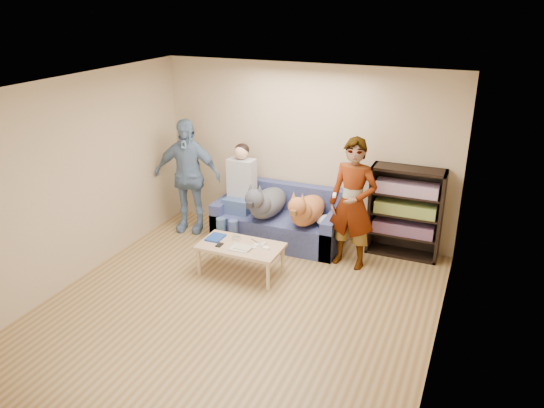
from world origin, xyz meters
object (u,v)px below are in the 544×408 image
at_px(notebook_blue, 216,238).
at_px(person_seated, 239,189).
at_px(sofa, 280,222).
at_px(camera_silver, 236,238).
at_px(person_standing_right, 353,204).
at_px(coffee_table, 241,248).
at_px(bookshelf, 405,210).
at_px(person_standing_left, 187,176).
at_px(dog_gray, 266,203).
at_px(dog_tan, 306,210).

relative_size(notebook_blue, person_seated, 0.18).
bearing_deg(sofa, camera_silver, -100.85).
relative_size(person_standing_right, coffee_table, 1.63).
bearing_deg(sofa, coffee_table, -94.00).
distance_m(person_seated, bookshelf, 2.44).
height_order(person_standing_right, person_seated, person_standing_right).
relative_size(person_standing_left, notebook_blue, 6.86).
bearing_deg(dog_gray, sofa, 53.79).
xyz_separation_m(person_standing_left, sofa, (1.46, 0.20, -0.61)).
xyz_separation_m(person_standing_right, coffee_table, (-1.27, -0.81, -0.52)).
xyz_separation_m(person_seated, coffee_table, (0.53, -1.05, -0.40)).
xyz_separation_m(notebook_blue, camera_silver, (0.28, 0.07, 0.01)).
bearing_deg(notebook_blue, sofa, 66.79).
relative_size(coffee_table, bookshelf, 0.85).
relative_size(person_seated, coffee_table, 1.34).
height_order(coffee_table, bookshelf, bookshelf).
height_order(person_seated, dog_gray, person_seated).
xyz_separation_m(dog_gray, bookshelf, (1.94, 0.43, 0.03)).
distance_m(sofa, bookshelf, 1.86).
height_order(notebook_blue, dog_tan, dog_tan).
xyz_separation_m(person_standing_left, bookshelf, (3.26, 0.43, -0.21)).
relative_size(person_standing_right, dog_tan, 1.54).
bearing_deg(bookshelf, person_seated, -171.49).
relative_size(sofa, person_seated, 1.29).
height_order(camera_silver, coffee_table, camera_silver).
relative_size(dog_tan, coffee_table, 1.06).
distance_m(person_standing_left, camera_silver, 1.58).
relative_size(notebook_blue, sofa, 0.14).
bearing_deg(coffee_table, person_standing_right, 32.66).
bearing_deg(person_standing_right, bookshelf, 51.85).
xyz_separation_m(camera_silver, bookshelf, (2.00, 1.29, 0.23)).
xyz_separation_m(person_seated, bookshelf, (2.41, 0.36, -0.09)).
height_order(person_standing_left, notebook_blue, person_standing_left).
bearing_deg(dog_gray, camera_silver, -93.96).
height_order(notebook_blue, dog_gray, dog_gray).
height_order(sofa, bookshelf, bookshelf).
relative_size(person_standing_right, notebook_blue, 6.90).
xyz_separation_m(notebook_blue, sofa, (0.48, 1.12, -0.15)).
distance_m(notebook_blue, dog_gray, 1.01).
distance_m(sofa, person_seated, 0.79).
xyz_separation_m(person_standing_left, person_seated, (0.85, 0.07, -0.12)).
distance_m(dog_gray, coffee_table, 1.02).
relative_size(person_standing_left, camera_silver, 16.22).
bearing_deg(camera_silver, sofa, 79.15).
relative_size(person_seated, dog_tan, 1.26).
bearing_deg(coffee_table, bookshelf, 36.80).
distance_m(person_standing_left, dog_gray, 1.33).
distance_m(person_standing_right, bookshelf, 0.88).
bearing_deg(sofa, person_seated, -168.26).
height_order(dog_tan, coffee_table, dog_tan).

